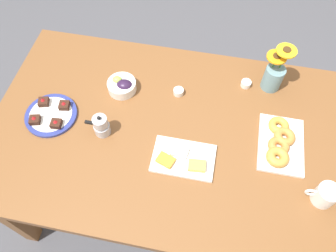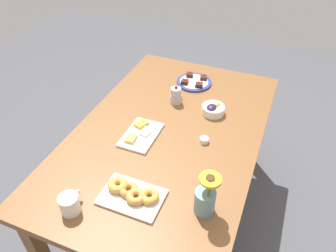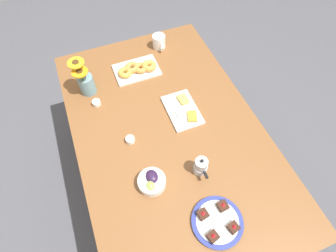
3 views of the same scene
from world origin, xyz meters
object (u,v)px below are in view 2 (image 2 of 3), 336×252
(dining_table, at_px, (168,143))
(croissant_platter, at_px, (132,194))
(coffee_mug, at_px, (70,204))
(moka_pot, at_px, (176,96))
(dessert_plate, at_px, (194,82))
(grape_bowl, at_px, (213,109))
(jam_cup_honey, at_px, (204,140))
(flower_vase, at_px, (205,199))
(cheese_platter, at_px, (141,134))
(jam_cup_berry, at_px, (207,188))

(dining_table, bearing_deg, croissant_platter, -177.57)
(coffee_mug, xyz_separation_m, moka_pot, (0.93, -0.13, 0.00))
(dessert_plate, xyz_separation_m, moka_pot, (-0.25, 0.03, 0.04))
(grape_bowl, bearing_deg, moka_pot, 84.78)
(jam_cup_honey, relative_size, flower_vase, 0.20)
(dining_table, relative_size, croissant_platter, 5.68)
(cheese_platter, distance_m, jam_cup_honey, 0.35)
(cheese_platter, xyz_separation_m, dessert_plate, (0.62, -0.10, 0.00))
(jam_cup_honey, xyz_separation_m, jam_cup_berry, (-0.31, -0.11, 0.00))
(grape_bowl, relative_size, flower_vase, 0.58)
(coffee_mug, bearing_deg, moka_pot, -7.92)
(coffee_mug, bearing_deg, grape_bowl, -22.44)
(dining_table, height_order, flower_vase, flower_vase)
(coffee_mug, bearing_deg, jam_cup_berry, -57.21)
(croissant_platter, relative_size, jam_cup_berry, 5.87)
(cheese_platter, xyz_separation_m, flower_vase, (-0.34, -0.47, 0.07))
(flower_vase, relative_size, moka_pot, 1.97)
(croissant_platter, bearing_deg, cheese_platter, 20.55)
(moka_pot, bearing_deg, jam_cup_berry, -147.30)
(coffee_mug, distance_m, jam_cup_honey, 0.76)
(cheese_platter, relative_size, moka_pot, 2.18)
(croissant_platter, distance_m, flower_vase, 0.33)
(dining_table, xyz_separation_m, coffee_mug, (-0.65, 0.19, 0.13))
(jam_cup_berry, bearing_deg, moka_pot, 32.70)
(croissant_platter, relative_size, moka_pot, 2.37)
(moka_pot, bearing_deg, croissant_platter, -173.94)
(dining_table, bearing_deg, dessert_plate, 2.82)
(croissant_platter, bearing_deg, coffee_mug, 128.22)
(jam_cup_berry, bearing_deg, croissant_platter, 118.58)
(coffee_mug, distance_m, cheese_platter, 0.56)
(jam_cup_berry, relative_size, flower_vase, 0.20)
(cheese_platter, distance_m, dessert_plate, 0.63)
(grape_bowl, height_order, moka_pot, moka_pot)
(flower_vase, bearing_deg, jam_cup_honey, 17.26)
(dining_table, xyz_separation_m, jam_cup_honey, (-0.01, -0.21, 0.10))
(dining_table, height_order, grape_bowl, grape_bowl)
(cheese_platter, xyz_separation_m, jam_cup_honey, (0.08, -0.34, 0.00))
(dining_table, xyz_separation_m, jam_cup_berry, (-0.32, -0.32, 0.10))
(dining_table, xyz_separation_m, flower_vase, (-0.43, -0.34, 0.17))
(coffee_mug, distance_m, jam_cup_berry, 0.61)
(moka_pot, bearing_deg, coffee_mug, 172.08)
(croissant_platter, height_order, moka_pot, moka_pot)
(croissant_platter, bearing_deg, jam_cup_honey, -22.07)
(jam_cup_berry, bearing_deg, jam_cup_honey, 19.69)
(jam_cup_berry, bearing_deg, flower_vase, -169.63)
(moka_pot, bearing_deg, dining_table, -167.82)
(jam_cup_berry, relative_size, moka_pot, 0.40)
(jam_cup_berry, distance_m, moka_pot, 0.71)
(coffee_mug, relative_size, grape_bowl, 0.89)
(croissant_platter, height_order, flower_vase, flower_vase)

